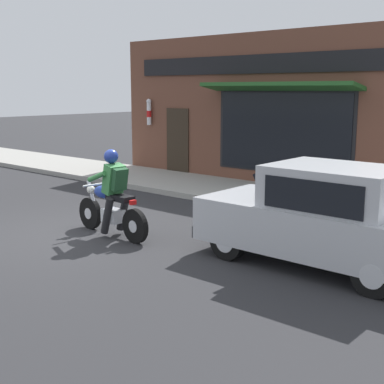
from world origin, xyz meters
The scene contains 6 objects.
ground_plane centered at (0.00, 0.00, 0.00)m, with size 80.00×80.00×0.00m, color #2B2B2D.
sidewalk_curb centered at (5.17, 3.00, 0.07)m, with size 2.60×22.00×0.14m, color #9E9B93.
storefront_building centered at (6.70, 0.46, 2.11)m, with size 1.25×9.36×4.20m.
motorcycle_with_rider centered at (0.46, -0.74, 0.68)m, with size 0.59×2.02×1.62m.
car_hatchback centered at (1.45, -4.48, 0.77)m, with size 1.65×3.79×1.57m.
fire_hydrant centered at (4.47, -3.71, 0.57)m, with size 0.36×0.24×0.88m.
Camera 1 is at (-5.85, -8.15, 2.69)m, focal length 50.00 mm.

